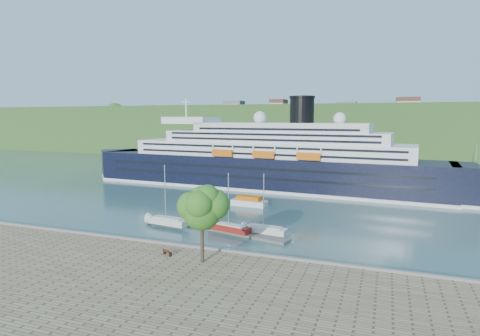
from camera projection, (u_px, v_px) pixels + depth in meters
ground at (168, 251)px, 55.39m from camera, size 400.00×400.00×0.00m
far_hillside at (325, 131)px, 188.88m from camera, size 400.00×50.00×24.00m
quay_coping at (167, 243)px, 55.06m from camera, size 220.00×0.50×0.30m
cruise_ship at (260, 143)px, 104.07m from camera, size 105.90×22.24×23.60m
park_bench at (168, 252)px, 50.59m from camera, size 1.52×1.06×0.90m
promenade_tree at (202, 220)px, 47.63m from camera, size 6.20×6.20×10.27m
floating_pontoon at (235, 232)px, 63.62m from camera, size 18.56×6.72×0.41m
sailboat_white_near at (168, 198)px, 66.50m from camera, size 8.00×3.20×10.04m
sailboat_red at (231, 205)px, 62.66m from camera, size 7.45×3.63×9.28m
sailboat_white_far at (267, 207)px, 61.62m from camera, size 7.43×2.96×9.33m
tender_launch at (249, 201)px, 83.34m from camera, size 7.84×3.34×2.11m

